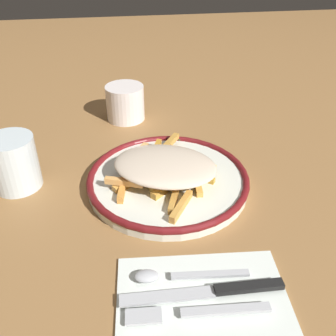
% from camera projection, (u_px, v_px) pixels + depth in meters
% --- Properties ---
extents(ground_plane, '(2.60, 2.60, 0.00)m').
position_uv_depth(ground_plane, '(168.00, 185.00, 0.69)').
color(ground_plane, olive).
extents(plate, '(0.29, 0.29, 0.02)m').
position_uv_depth(plate, '(168.00, 180.00, 0.69)').
color(plate, silver).
rests_on(plate, ground_plane).
extents(fries_heap, '(0.25, 0.21, 0.04)m').
position_uv_depth(fries_heap, '(165.00, 168.00, 0.66)').
color(fries_heap, gold).
rests_on(fries_heap, plate).
extents(napkin, '(0.16, 0.23, 0.01)m').
position_uv_depth(napkin, '(202.00, 296.00, 0.49)').
color(napkin, white).
rests_on(napkin, ground_plane).
extents(fork, '(0.03, 0.18, 0.01)m').
position_uv_depth(fork, '(197.00, 312.00, 0.47)').
color(fork, silver).
rests_on(fork, napkin).
extents(knife, '(0.02, 0.21, 0.01)m').
position_uv_depth(knife, '(217.00, 290.00, 0.49)').
color(knife, black).
rests_on(knife, napkin).
extents(spoon, '(0.03, 0.15, 0.01)m').
position_uv_depth(spoon, '(172.00, 275.00, 0.51)').
color(spoon, silver).
rests_on(spoon, napkin).
extents(water_glass, '(0.08, 0.08, 0.10)m').
position_uv_depth(water_glass, '(14.00, 163.00, 0.67)').
color(water_glass, silver).
rests_on(water_glass, ground_plane).
extents(coffee_mug, '(0.11, 0.09, 0.08)m').
position_uv_depth(coffee_mug, '(125.00, 102.00, 0.89)').
color(coffee_mug, white).
rests_on(coffee_mug, ground_plane).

